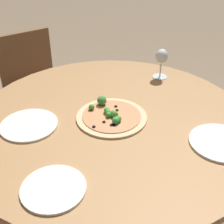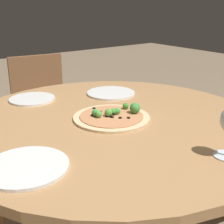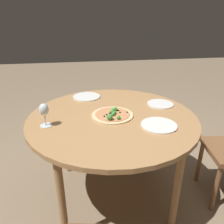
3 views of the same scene
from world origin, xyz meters
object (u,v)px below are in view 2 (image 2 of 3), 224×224
plate_far (26,167)px  plate_side (32,99)px  chair_2 (44,110)px  plate_near (111,93)px  pizza (113,116)px

plate_far → plate_side: same height
plate_far → plate_side: size_ratio=1.14×
chair_2 → plate_far: size_ratio=3.46×
plate_far → plate_near: bearing=35.4°
plate_far → plate_side: bearing=65.2°
plate_near → plate_far: size_ratio=0.99×
pizza → plate_side: size_ratio=1.43×
plate_side → chair_2: bearing=62.0°
pizza → plate_near: pizza is taller
pizza → chair_2: bearing=81.4°
pizza → plate_side: bearing=110.1°
chair_2 → pizza: chair_2 is taller
plate_side → pizza: bearing=-69.9°
chair_2 → plate_side: (-0.32, -0.59, 0.29)m
pizza → plate_near: (0.20, 0.29, -0.01)m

